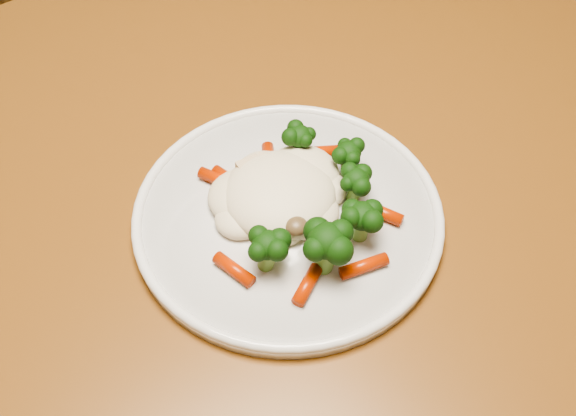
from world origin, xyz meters
name	(u,v)px	position (x,y,z in m)	size (l,w,h in m)	color
dining_table	(256,236)	(-0.22, -0.21, 0.66)	(1.33, 0.93, 0.75)	brown
plate	(288,217)	(-0.22, -0.27, 0.76)	(0.29, 0.29, 0.01)	white
meal	(297,198)	(-0.22, -0.27, 0.78)	(0.18, 0.19, 0.05)	#F4E7C3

